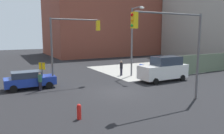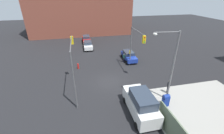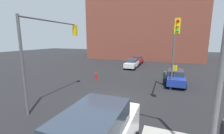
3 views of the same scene
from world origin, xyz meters
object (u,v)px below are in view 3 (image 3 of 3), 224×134
Objects in this scene: coupe_white at (132,64)px; traffic_signal_se_corner at (49,44)px; sedan_red at (137,60)px; pedestrian_waiting at (164,78)px; street_lamp_corner at (211,48)px; traffic_signal_nw_corner at (175,44)px; sedan_blue at (175,77)px; fire_hydrant at (96,76)px.

traffic_signal_se_corner is at bearing -9.03° from coupe_white.
pedestrian_waiting reaches higher than sedan_red.
street_lamp_corner is at bearing 16.72° from sedan_red.
traffic_signal_nw_corner is 5.01m from pedestrian_waiting.
pedestrian_waiting is at bearing -57.19° from sedan_blue.
traffic_signal_nw_corner is 18.23m from sedan_red.
traffic_signal_nw_corner is 13.94m from coupe_white.
traffic_signal_se_corner is 6.91× the size of fire_hydrant.
fire_hydrant is at bearing -105.59° from traffic_signal_nw_corner.
street_lamp_corner is at bearing 2.26° from sedan_blue.
traffic_signal_se_corner is 1.46× the size of sedan_blue.
traffic_signal_se_corner is at bearing -107.10° from street_lamp_corner.
traffic_signal_se_corner reaches higher than pedestrian_waiting.
coupe_white is 10.40m from sedan_blue.
street_lamp_corner reaches higher than pedestrian_waiting.
traffic_signal_se_corner is at bearing -6.99° from sedan_red.
traffic_signal_se_corner is at bearing -2.42° from fire_hydrant.
traffic_signal_nw_corner is 7.78m from street_lamp_corner.
coupe_white is at bearing -37.06° from pedestrian_waiting.
coupe_white is (-19.52, -7.32, -3.86)m from street_lamp_corner.
sedan_red is (-14.22, 2.31, 0.36)m from fire_hydrant.
sedan_red reaches higher than fire_hydrant.
street_lamp_corner reaches higher than sedan_blue.
street_lamp_corner is 1.79× the size of sedan_blue.
sedan_red is 14.41m from sedan_blue.
pedestrian_waiting is (-0.80, 8.00, 0.35)m from fire_hydrant.
street_lamp_corner reaches higher than traffic_signal_nw_corner.
traffic_signal_se_corner is 8.24m from fire_hydrant.
traffic_signal_se_corner is 1.48× the size of sedan_red.
traffic_signal_se_corner is 17.11m from coupe_white.
traffic_signal_nw_corner and traffic_signal_se_corner have the same top height.
traffic_signal_nw_corner is 5.50m from sedan_blue.
traffic_signal_se_corner is (4.66, -9.00, 0.07)m from traffic_signal_nw_corner.
coupe_white is 0.94× the size of sedan_blue.
pedestrian_waiting is at bearing 22.96° from sedan_red.
coupe_white is at bearing 170.97° from traffic_signal_se_corner.
traffic_signal_se_corner reaches higher than fire_hydrant.
street_lamp_corner is (3.06, 9.93, 0.03)m from traffic_signal_se_corner.
fire_hydrant is 9.31m from sedan_blue.
street_lamp_corner is 11.72m from pedestrian_waiting.
street_lamp_corner is at bearing 6.90° from traffic_signal_nw_corner.
traffic_signal_nw_corner is 1.48× the size of sedan_red.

